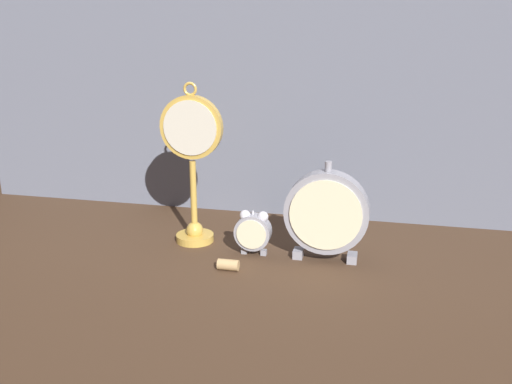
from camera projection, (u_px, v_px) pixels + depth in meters
The scene contains 6 objects.
ground_plane at pixel (247, 264), 1.16m from camera, with size 4.00×4.00×0.00m, color #422D1E.
fabric_backdrop_drape at pixel (279, 76), 1.37m from camera, with size 1.60×0.01×0.69m, color slate.
pocket_watch_on_stand at pixel (192, 162), 1.23m from camera, with size 0.14×0.08×0.35m.
alarm_clock_twin_bell at pixel (254, 231), 1.19m from camera, with size 0.08×0.03×0.10m.
mantel_clock_silver at pixel (326, 213), 1.15m from camera, with size 0.17×0.04×0.21m.
wine_cork at pixel (228, 265), 1.13m from camera, with size 0.02×0.02×0.04m, color tan.
Camera 1 is at (0.25, -1.04, 0.48)m, focal length 40.00 mm.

